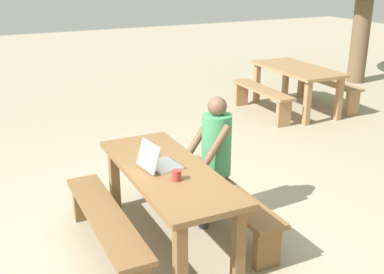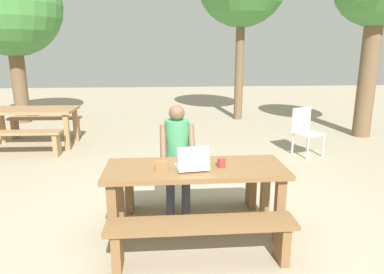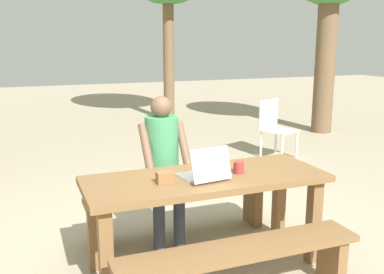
{
  "view_description": "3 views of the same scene",
  "coord_description": "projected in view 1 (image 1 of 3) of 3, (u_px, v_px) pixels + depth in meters",
  "views": [
    {
      "loc": [
        3.59,
        -1.5,
        2.44
      ],
      "look_at": [
        -0.02,
        0.25,
        0.98
      ],
      "focal_mm": 44.92,
      "sensor_mm": 36.0,
      "label": 1
    },
    {
      "loc": [
        -0.31,
        -3.35,
        1.89
      ],
      "look_at": [
        -0.02,
        0.25,
        0.98
      ],
      "focal_mm": 32.62,
      "sensor_mm": 36.0,
      "label": 2
    },
    {
      "loc": [
        -1.26,
        -2.94,
        1.74
      ],
      "look_at": [
        -0.02,
        0.25,
        0.98
      ],
      "focal_mm": 41.41,
      "sensor_mm": 36.0,
      "label": 3
    }
  ],
  "objects": [
    {
      "name": "ground_plane",
      "position": [
        169.0,
        240.0,
        4.49
      ],
      "size": [
        30.0,
        30.0,
        0.0
      ],
      "primitive_type": "plane",
      "color": "tan"
    },
    {
      "name": "picnic_table_front",
      "position": [
        168.0,
        181.0,
        4.28
      ],
      "size": [
        1.83,
        0.7,
        0.73
      ],
      "color": "brown",
      "rests_on": "ground"
    },
    {
      "name": "bench_near",
      "position": [
        106.0,
        224.0,
        4.14
      ],
      "size": [
        1.68,
        0.3,
        0.42
      ],
      "color": "brown",
      "rests_on": "ground"
    },
    {
      "name": "bench_far",
      "position": [
        224.0,
        197.0,
        4.62
      ],
      "size": [
        1.68,
        0.3,
        0.42
      ],
      "color": "brown",
      "rests_on": "ground"
    },
    {
      "name": "laptop",
      "position": [
        158.0,
        162.0,
        4.22
      ],
      "size": [
        0.35,
        0.35,
        0.25
      ],
      "rotation": [
        0.0,
        0.0,
        3.27
      ],
      "color": "white",
      "rests_on": "picnic_table_front"
    },
    {
      "name": "small_pouch",
      "position": [
        147.0,
        152.0,
        4.49
      ],
      "size": [
        0.12,
        0.07,
        0.08
      ],
      "color": "olive",
      "rests_on": "picnic_table_front"
    },
    {
      "name": "coffee_mug",
      "position": [
        176.0,
        175.0,
        3.99
      ],
      "size": [
        0.08,
        0.08,
        0.09
      ],
      "color": "#99332D",
      "rests_on": "picnic_table_front"
    },
    {
      "name": "person_seated",
      "position": [
        213.0,
        153.0,
        4.6
      ],
      "size": [
        0.39,
        0.4,
        1.28
      ],
      "color": "#333847",
      "rests_on": "ground"
    },
    {
      "name": "picnic_table_mid",
      "position": [
        297.0,
        74.0,
        8.23
      ],
      "size": [
        1.71,
        0.88,
        0.76
      ],
      "rotation": [
        0.0,
        0.0,
        -0.02
      ],
      "color": "#9E754C",
      "rests_on": "ground"
    },
    {
      "name": "bench_mid_south",
      "position": [
        261.0,
        96.0,
        8.06
      ],
      "size": [
        1.53,
        0.34,
        0.47
      ],
      "rotation": [
        0.0,
        0.0,
        -0.02
      ],
      "color": "#9E754C",
      "rests_on": "ground"
    },
    {
      "name": "bench_mid_north",
      "position": [
        327.0,
        87.0,
        8.6
      ],
      "size": [
        1.53,
        0.34,
        0.47
      ],
      "rotation": [
        0.0,
        0.0,
        -0.02
      ],
      "color": "#9E754C",
      "rests_on": "ground"
    }
  ]
}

